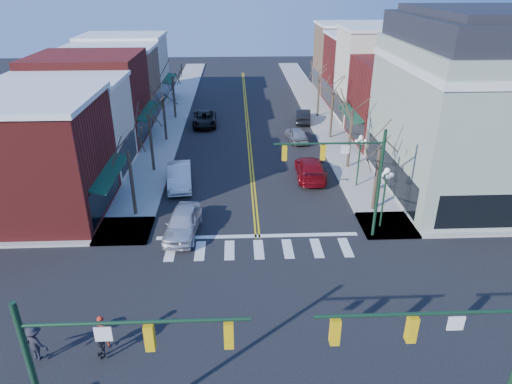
{
  "coord_description": "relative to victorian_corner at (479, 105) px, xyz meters",
  "views": [
    {
      "loc": [
        -1.2,
        -17.56,
        15.24
      ],
      "look_at": [
        -0.07,
        8.56,
        2.8
      ],
      "focal_mm": 32.0,
      "sensor_mm": 36.0,
      "label": 1
    }
  ],
  "objects": [
    {
      "name": "pedestrian_red_a",
      "position": [
        -23.8,
        -16.23,
        -5.68
      ],
      "size": [
        0.72,
        0.65,
        1.64
      ],
      "primitive_type": "imported",
      "rotation": [
        0.0,
        0.0,
        0.57
      ],
      "color": "#B12512",
      "rests_on": "sidewalk_left"
    },
    {
      "name": "bldg_left_tan",
      "position": [
        -32.0,
        21.25,
        -2.76
      ],
      "size": [
        10.0,
        7.5,
        7.8
      ],
      "primitive_type": "cube",
      "color": "#936F51",
      "rests_on": "ground"
    },
    {
      "name": "sidewalk_right",
      "position": [
        -7.75,
        5.5,
        -6.58
      ],
      "size": [
        3.5,
        70.0,
        0.15
      ],
      "primitive_type": "cube",
      "color": "#9E9B93",
      "rests_on": "ground"
    },
    {
      "name": "tree_right_c",
      "position": [
        -8.1,
        12.5,
        -4.24
      ],
      "size": [
        0.24,
        0.24,
        4.83
      ],
      "primitive_type": "cylinder",
      "color": "#382B21",
      "rests_on": "ground"
    },
    {
      "name": "car_right_near",
      "position": [
        -11.7,
        2.53,
        -5.84
      ],
      "size": [
        2.54,
        5.73,
        1.63
      ],
      "primitive_type": "imported",
      "rotation": [
        0.0,
        0.0,
        3.1
      ],
      "color": "maroon",
      "rests_on": "ground"
    },
    {
      "name": "car_left_mid",
      "position": [
        -22.33,
        1.36,
        -5.8
      ],
      "size": [
        2.35,
        5.35,
        1.71
      ],
      "primitive_type": "imported",
      "rotation": [
        0.0,
        0.0,
        0.11
      ],
      "color": "silver",
      "rests_on": "ground"
    },
    {
      "name": "tree_left_a",
      "position": [
        -24.9,
        -3.5,
        -4.28
      ],
      "size": [
        0.24,
        0.24,
        4.76
      ],
      "primitive_type": "cylinder",
      "color": "#382B21",
      "rests_on": "ground"
    },
    {
      "name": "traffic_mast_near_right",
      "position": [
        -10.95,
        -21.9,
        -1.95
      ],
      "size": [
        6.6,
        0.28,
        7.2
      ],
      "color": "#14331E",
      "rests_on": "ground"
    },
    {
      "name": "traffic_mast_far_right",
      "position": [
        -10.95,
        -7.1,
        -1.95
      ],
      "size": [
        6.6,
        0.28,
        7.2
      ],
      "color": "#14331E",
      "rests_on": "ground"
    },
    {
      "name": "bldg_right_stucco",
      "position": [
        -1.0,
        19.0,
        -1.66
      ],
      "size": [
        10.0,
        7.0,
        10.0
      ],
      "primitive_type": "cube",
      "color": "beige",
      "rests_on": "ground"
    },
    {
      "name": "tree_left_c",
      "position": [
        -24.9,
        12.5,
        -4.38
      ],
      "size": [
        0.24,
        0.24,
        4.55
      ],
      "primitive_type": "cylinder",
      "color": "#382B21",
      "rests_on": "ground"
    },
    {
      "name": "pedestrian_dark_b",
      "position": [
        -26.5,
        -16.81,
        -5.63
      ],
      "size": [
        1.3,
        1.05,
        1.76
      ],
      "primitive_type": "imported",
      "rotation": [
        0.0,
        0.0,
        2.73
      ],
      "color": "black",
      "rests_on": "sidewalk_left"
    },
    {
      "name": "bldg_left_stucco_a",
      "position": [
        -32.0,
        5.0,
        -2.91
      ],
      "size": [
        10.0,
        7.0,
        7.5
      ],
      "primitive_type": "cube",
      "color": "beige",
      "rests_on": "ground"
    },
    {
      "name": "ground",
      "position": [
        -16.5,
        -14.5,
        -6.66
      ],
      "size": [
        160.0,
        160.0,
        0.0
      ],
      "primitive_type": "plane",
      "color": "black",
      "rests_on": "ground"
    },
    {
      "name": "lamppost_corner",
      "position": [
        -8.3,
        -6.0,
        -3.7
      ],
      "size": [
        0.36,
        0.36,
        4.33
      ],
      "color": "#14331E",
      "rests_on": "ground"
    },
    {
      "name": "tree_right_a",
      "position": [
        -8.1,
        -3.5,
        -4.35
      ],
      "size": [
        0.24,
        0.24,
        4.62
      ],
      "primitive_type": "cylinder",
      "color": "#382B21",
      "rests_on": "ground"
    },
    {
      "name": "bldg_left_brick_a",
      "position": [
        -32.0,
        -2.75,
        -2.66
      ],
      "size": [
        10.0,
        8.5,
        8.0
      ],
      "primitive_type": "cube",
      "color": "maroon",
      "rests_on": "ground"
    },
    {
      "name": "bldg_left_brick_b",
      "position": [
        -32.0,
        13.0,
        -2.41
      ],
      "size": [
        10.0,
        9.0,
        8.5
      ],
      "primitive_type": "cube",
      "color": "maroon",
      "rests_on": "ground"
    },
    {
      "name": "car_left_far",
      "position": [
        -21.3,
        17.62,
        -5.9
      ],
      "size": [
        2.75,
        5.57,
        1.52
      ],
      "primitive_type": "imported",
      "rotation": [
        0.0,
        0.0,
        0.04
      ],
      "color": "black",
      "rests_on": "ground"
    },
    {
      "name": "car_right_mid",
      "position": [
        -11.7,
        11.8,
        -5.93
      ],
      "size": [
        2.19,
        4.41,
        1.44
      ],
      "primitive_type": "imported",
      "rotation": [
        0.0,
        0.0,
        3.26
      ],
      "color": "#A4A5A9",
      "rests_on": "ground"
    },
    {
      "name": "pedestrian_dark_a",
      "position": [
        -23.8,
        -16.79,
        -5.68
      ],
      "size": [
        0.9,
        1.02,
        1.65
      ],
      "primitive_type": "imported",
      "rotation": [
        0.0,
        0.0,
        -0.93
      ],
      "color": "black",
      "rests_on": "sidewalk_left"
    },
    {
      "name": "bldg_right_brick_a",
      "position": [
        -1.0,
        11.25,
        -2.66
      ],
      "size": [
        10.0,
        8.5,
        8.0
      ],
      "primitive_type": "cube",
      "color": "maroon",
      "rests_on": "ground"
    },
    {
      "name": "bldg_right_brick_b",
      "position": [
        -1.0,
        26.5,
        -2.41
      ],
      "size": [
        10.0,
        8.0,
        8.5
      ],
      "primitive_type": "cube",
      "color": "maroon",
      "rests_on": "ground"
    },
    {
      "name": "car_right_far",
      "position": [
        -10.1,
        18.41,
        -5.9
      ],
      "size": [
        2.2,
        4.77,
        1.52
      ],
      "primitive_type": "imported",
      "rotation": [
        0.0,
        0.0,
        3.01
      ],
      "color": "black",
      "rests_on": "ground"
    },
    {
      "name": "tree_left_b",
      "position": [
        -24.9,
        4.5,
        -4.14
      ],
      "size": [
        0.24,
        0.24,
        5.04
      ],
      "primitive_type": "cylinder",
      "color": "#382B21",
      "rests_on": "ground"
    },
    {
      "name": "tree_right_d",
      "position": [
        -8.1,
        20.5,
        -4.17
      ],
      "size": [
        0.24,
        0.24,
        4.97
      ],
      "primitive_type": "cylinder",
      "color": "#382B21",
      "rests_on": "ground"
    },
    {
      "name": "car_left_near",
      "position": [
        -21.3,
        -6.23,
        -5.82
      ],
      "size": [
        2.45,
        5.08,
        1.67
      ],
      "primitive_type": "imported",
      "rotation": [
        0.0,
        0.0,
        -0.1
      ],
      "color": "silver",
      "rests_on": "ground"
    },
    {
      "name": "traffic_mast_near_left",
      "position": [
        -22.05,
        -21.9,
        -1.95
      ],
      "size": [
        6.6,
        0.28,
        7.2
      ],
      "color": "#14331E",
      "rests_on": "ground"
    },
    {
      "name": "bldg_left_stucco_b",
      "position": [
        -32.0,
        29.0,
        -2.56
      ],
      "size": [
        10.0,
        8.0,
        8.2
      ],
      "primitive_type": "cube",
      "color": "beige",
      "rests_on": "ground"
    },
    {
      "name": "victorian_corner",
      "position": [
        0.0,
        0.0,
        0.0
      ],
      "size": [
        12.25,
        14.25,
        13.3
      ],
      "color": "#92A08B",
      "rests_on": "ground"
    },
    {
      "name": "sidewalk_left",
      "position": [
        -25.25,
        5.5,
        -6.58
      ],
      "size": [
        3.5,
        70.0,
        0.15
      ],
      "primitive_type": "cube",
      "color": "#9E9B93",
      "rests_on": "ground"
    },
    {
      "name": "tree_right_b",
      "position": [
        -8.1,
        4.5,
        -4.07
      ],
      "size": [
        0.24,
        0.24,
        5.18
      ],
      "primitive_type": "cylinder",
      "color": "#382B21",
      "rests_on": "ground"
    },
    {
      "name": "bldg_right_tan",
      "position": [
        -1.0,
        34.5,
        -2.16
      ],
      "size": [
        10.0,
        8.0,
        9.0
      ],
      "primitive_type": "cube",
      "color": "#936F51",
      "rests_on": "ground"
    },
    {
      "name": "tree_left_d",
      "position": [
        -24.9,
        20.5,
        -4.21
      ],
      "size": [
        0.24,
        0.24,
        4.9
      ],
      "primitive_type": "cylinder",
      "color": "#382B21",
      "rests_on": "ground"
    },
    {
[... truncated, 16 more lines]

